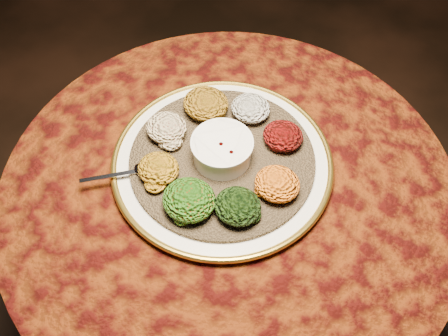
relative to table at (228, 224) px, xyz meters
The scene contains 13 objects.
table is the anchor object (origin of this frame).
platter 0.20m from the table, 140.08° to the left, with size 0.53×0.53×0.02m.
injera 0.21m from the table, 140.08° to the left, with size 0.39×0.39×0.01m, color brown.
stew_bowl 0.24m from the table, 140.08° to the left, with size 0.13×0.13×0.05m.
spoon 0.28m from the table, 149.92° to the right, with size 0.12×0.11×0.01m.
portion_ayib 0.29m from the table, 105.46° to the left, with size 0.09×0.08×0.04m, color beige.
portion_kitfo 0.27m from the table, 68.89° to the left, with size 0.09×0.08×0.04m, color black.
portion_tikil 0.25m from the table, 10.58° to the left, with size 0.09×0.09×0.04m, color #A65E0D.
portion_gomen 0.25m from the table, 48.09° to the right, with size 0.09×0.09×0.04m, color black.
portion_mixveg 0.26m from the table, 103.79° to the right, with size 0.10×0.10×0.05m, color #A6260A.
portion_kik 0.27m from the table, 148.47° to the right, with size 0.08×0.08×0.04m, color #BD7610.
portion_timatim 0.29m from the table, behind, with size 0.09×0.08×0.04m, color #70060A.
portion_shiro 0.29m from the table, 138.16° to the left, with size 0.10×0.10×0.05m, color #845310.
Camera 1 is at (0.30, -0.50, 1.60)m, focal length 40.00 mm.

